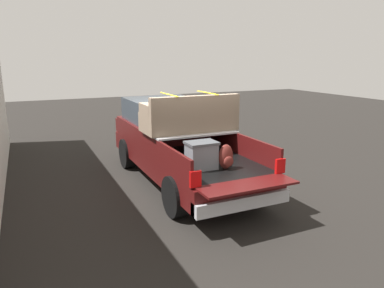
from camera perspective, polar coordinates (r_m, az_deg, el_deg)
The scene contains 2 objects.
ground_plane at distance 8.97m, azimuth -1.63°, elevation -6.02°, with size 40.00×40.00×0.00m, color black.
pickup_truck at distance 9.03m, azimuth -2.64°, elevation 0.63°, with size 6.05×2.09×2.23m.
Camera 1 is at (-7.76, 3.34, 3.02)m, focal length 33.68 mm.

